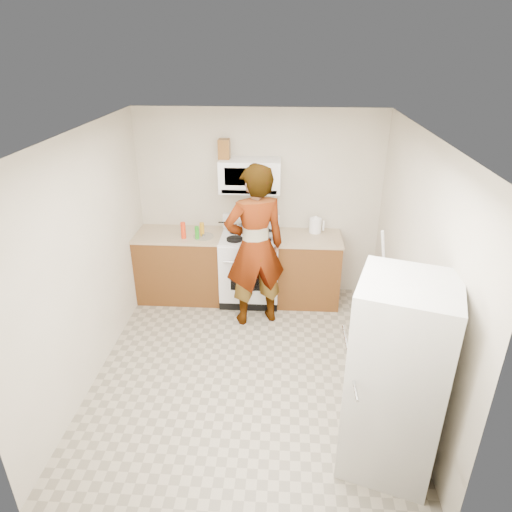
# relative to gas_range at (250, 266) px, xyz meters

# --- Properties ---
(floor) EXTENTS (3.60, 3.60, 0.00)m
(floor) POSITION_rel_gas_range_xyz_m (0.10, -1.48, -0.49)
(floor) COLOR gray
(floor) RESTS_ON ground
(back_wall) EXTENTS (3.20, 0.02, 2.50)m
(back_wall) POSITION_rel_gas_range_xyz_m (0.10, 0.31, 0.76)
(back_wall) COLOR beige
(back_wall) RESTS_ON floor
(right_wall) EXTENTS (0.02, 3.60, 2.50)m
(right_wall) POSITION_rel_gas_range_xyz_m (1.69, -1.48, 0.76)
(right_wall) COLOR beige
(right_wall) RESTS_ON floor
(cabinet_left) EXTENTS (1.12, 0.62, 0.90)m
(cabinet_left) POSITION_rel_gas_range_xyz_m (-0.94, 0.01, -0.04)
(cabinet_left) COLOR #5D2B16
(cabinet_left) RESTS_ON floor
(counter_left) EXTENTS (1.14, 0.64, 0.03)m
(counter_left) POSITION_rel_gas_range_xyz_m (-0.94, 0.01, 0.43)
(counter_left) COLOR tan
(counter_left) RESTS_ON cabinet_left
(cabinet_right) EXTENTS (0.80, 0.62, 0.90)m
(cabinet_right) POSITION_rel_gas_range_xyz_m (0.78, 0.01, -0.04)
(cabinet_right) COLOR #5D2B16
(cabinet_right) RESTS_ON floor
(counter_right) EXTENTS (0.82, 0.64, 0.03)m
(counter_right) POSITION_rel_gas_range_xyz_m (0.78, 0.01, 0.43)
(counter_right) COLOR tan
(counter_right) RESTS_ON cabinet_right
(gas_range) EXTENTS (0.76, 0.65, 1.13)m
(gas_range) POSITION_rel_gas_range_xyz_m (0.00, 0.00, 0.00)
(gas_range) COLOR white
(gas_range) RESTS_ON floor
(microwave) EXTENTS (0.76, 0.38, 0.40)m
(microwave) POSITION_rel_gas_range_xyz_m (0.00, 0.13, 1.21)
(microwave) COLOR white
(microwave) RESTS_ON back_wall
(person) EXTENTS (0.86, 0.71, 2.02)m
(person) POSITION_rel_gas_range_xyz_m (0.10, -0.53, 0.53)
(person) COLOR tan
(person) RESTS_ON floor
(fridge) EXTENTS (0.88, 0.88, 1.70)m
(fridge) POSITION_rel_gas_range_xyz_m (1.34, -2.59, 0.36)
(fridge) COLOR silver
(fridge) RESTS_ON floor
(kettle) EXTENTS (0.19, 0.19, 0.19)m
(kettle) POSITION_rel_gas_range_xyz_m (0.85, 0.17, 0.55)
(kettle) COLOR white
(kettle) RESTS_ON counter_right
(jug) EXTENTS (0.14, 0.14, 0.24)m
(jug) POSITION_rel_gas_range_xyz_m (-0.32, 0.14, 1.53)
(jug) COLOR brown
(jug) RESTS_ON microwave
(saucepan) EXTENTS (0.22, 0.22, 0.12)m
(saucepan) POSITION_rel_gas_range_xyz_m (-0.19, 0.15, 0.53)
(saucepan) COLOR silver
(saucepan) RESTS_ON gas_range
(tray) EXTENTS (0.26, 0.18, 0.05)m
(tray) POSITION_rel_gas_range_xyz_m (0.20, -0.05, 0.47)
(tray) COLOR silver
(tray) RESTS_ON gas_range
(bottle_spray) EXTENTS (0.07, 0.07, 0.21)m
(bottle_spray) POSITION_rel_gas_range_xyz_m (-0.84, -0.14, 0.56)
(bottle_spray) COLOR red
(bottle_spray) RESTS_ON counter_left
(bottle_hot_sauce) EXTENTS (0.07, 0.07, 0.18)m
(bottle_hot_sauce) POSITION_rel_gas_range_xyz_m (-0.61, -0.05, 0.54)
(bottle_hot_sauce) COLOR orange
(bottle_hot_sauce) RESTS_ON counter_left
(bottle_green_cap) EXTENTS (0.07, 0.07, 0.17)m
(bottle_green_cap) POSITION_rel_gas_range_xyz_m (-0.66, -0.16, 0.53)
(bottle_green_cap) COLOR #23951B
(bottle_green_cap) RESTS_ON counter_left
(pot_lid) EXTENTS (0.27, 0.27, 0.01)m
(pot_lid) POSITION_rel_gas_range_xyz_m (-0.59, -0.08, 0.46)
(pot_lid) COLOR silver
(pot_lid) RESTS_ON counter_left
(broom) EXTENTS (0.29, 0.17, 1.40)m
(broom) POSITION_rel_gas_range_xyz_m (1.60, -0.83, 0.22)
(broom) COLOR white
(broom) RESTS_ON floor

